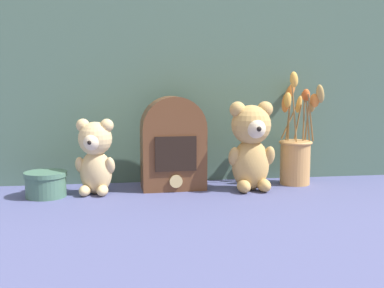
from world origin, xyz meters
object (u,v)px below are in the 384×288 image
at_px(flower_vase, 296,150).
at_px(decorative_tin_tall, 46,184).
at_px(vintage_radio, 173,143).
at_px(teddy_bear_medium, 95,155).
at_px(teddy_bear_large, 251,144).

distance_m(flower_vase, decorative_tin_tall, 0.71).
bearing_deg(vintage_radio, flower_vase, 1.73).
height_order(teddy_bear_medium, decorative_tin_tall, teddy_bear_medium).
height_order(teddy_bear_large, teddy_bear_medium, teddy_bear_large).
distance_m(flower_vase, vintage_radio, 0.36).
bearing_deg(decorative_tin_tall, teddy_bear_large, -0.14).
height_order(teddy_bear_medium, vintage_radio, vintage_radio).
relative_size(teddy_bear_medium, flower_vase, 0.61).
xyz_separation_m(flower_vase, decorative_tin_tall, (-0.70, -0.06, -0.07)).
distance_m(vintage_radio, decorative_tin_tall, 0.36).
height_order(flower_vase, decorative_tin_tall, flower_vase).
height_order(vintage_radio, decorative_tin_tall, vintage_radio).
xyz_separation_m(teddy_bear_medium, decorative_tin_tall, (-0.13, -0.01, -0.07)).
distance_m(teddy_bear_large, flower_vase, 0.17).
distance_m(teddy_bear_medium, flower_vase, 0.58).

